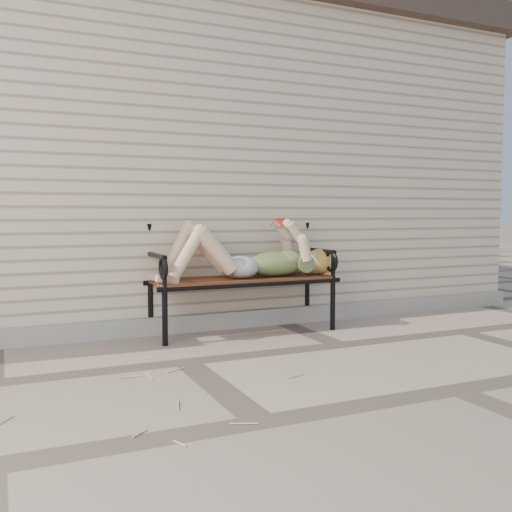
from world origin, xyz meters
name	(u,v)px	position (x,y,z in m)	size (l,w,h in m)	color
ground	(186,362)	(0.00, 0.00, 0.00)	(80.00, 80.00, 0.00)	gray
house_wall	(108,173)	(0.00, 3.00, 1.50)	(8.00, 4.00, 3.00)	beige
house_roof	(105,26)	(0.00, 3.00, 3.15)	(8.30, 4.30, 0.30)	#473932
foundation_strip	(152,326)	(0.00, 0.97, 0.07)	(8.00, 0.10, 0.15)	#A59F95
garden_bench	(239,259)	(0.75, 0.88, 0.63)	(1.73, 0.69, 1.12)	black
reading_woman	(246,256)	(0.77, 0.74, 0.66)	(1.63, 0.37, 0.51)	#0A384A
straw_scatter	(72,401)	(-0.82, -0.56, 0.01)	(2.56, 1.59, 0.01)	tan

